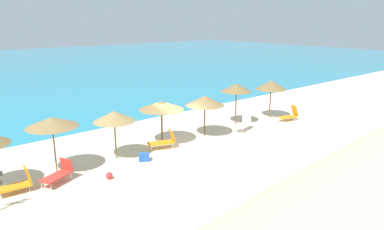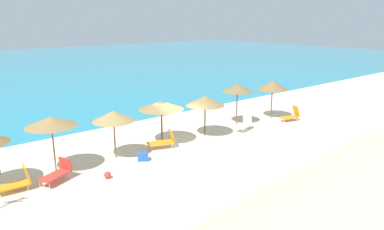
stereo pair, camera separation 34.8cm
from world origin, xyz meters
name	(u,v)px [view 1 (the left image)]	position (x,y,z in m)	size (l,w,h in m)	color
ground_plane	(181,144)	(0.00, 0.00, 0.00)	(160.00, 160.00, 0.00)	beige
beach_umbrella_1	(52,122)	(-7.27, 0.68, 2.57)	(2.43, 2.43, 2.81)	brown
beach_umbrella_2	(114,116)	(-4.10, 0.50, 2.33)	(2.23, 2.23, 2.62)	brown
beach_umbrella_3	(161,105)	(-0.76, 0.92, 2.34)	(2.68, 2.68, 2.60)	brown
beach_umbrella_4	(205,101)	(2.19, 0.35, 2.31)	(2.47, 2.47, 2.62)	brown
beach_umbrella_5	(236,88)	(5.72, 0.94, 2.63)	(2.16, 2.16, 2.92)	brown
beach_umbrella_6	(271,85)	(8.97, 0.44, 2.51)	(2.27, 2.27, 2.85)	brown
lounge_chair_0	(19,183)	(-9.27, -0.32, 0.42)	(1.44, 0.75, 1.10)	orange
lounge_chair_1	(164,141)	(-1.23, 0.09, 0.44)	(1.69, 1.11, 1.05)	orange
lounge_chair_2	(244,123)	(5.05, -0.49, 0.48)	(1.40, 0.96, 1.20)	white
lounge_chair_3	(59,173)	(-7.57, -0.51, 0.45)	(1.64, 1.25, 1.01)	red
lounge_chair_4	(290,115)	(9.42, -1.08, 0.43)	(1.57, 0.96, 1.13)	orange
beach_ball	(109,176)	(-5.65, -1.64, 0.17)	(0.33, 0.33, 0.33)	red
cooler_box	(144,157)	(-3.17, -0.78, 0.20)	(0.56, 0.42, 0.40)	blue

